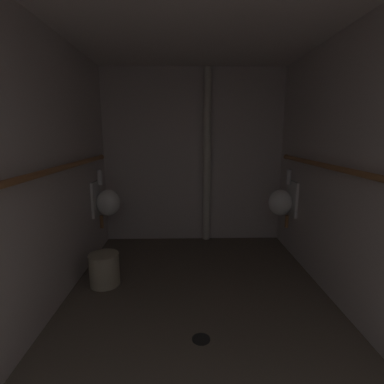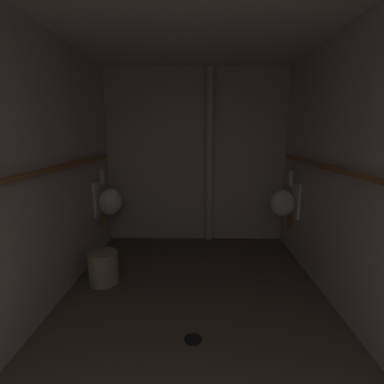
# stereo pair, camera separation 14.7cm
# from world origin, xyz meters

# --- Properties ---
(floor) EXTENTS (2.63, 4.17, 0.08)m
(floor) POSITION_xyz_m (0.00, 2.02, -0.04)
(floor) COLOR brown
(floor) RESTS_ON ground
(wall_left) EXTENTS (0.06, 4.17, 2.42)m
(wall_left) POSITION_xyz_m (-1.29, 2.02, 1.21)
(wall_left) COLOR beige
(wall_left) RESTS_ON ground
(wall_right) EXTENTS (0.06, 4.17, 2.42)m
(wall_right) POSITION_xyz_m (1.29, 2.02, 1.21)
(wall_right) COLOR beige
(wall_right) RESTS_ON ground
(wall_back) EXTENTS (2.63, 0.06, 2.42)m
(wall_back) POSITION_xyz_m (0.00, 4.08, 1.21)
(wall_back) COLOR beige
(wall_back) RESTS_ON ground
(urinal_left_mid) EXTENTS (0.32, 0.30, 0.76)m
(urinal_left_mid) POSITION_xyz_m (-1.11, 3.53, 0.69)
(urinal_left_mid) COLOR white
(urinal_right_mid) EXTENTS (0.32, 0.30, 0.76)m
(urinal_right_mid) POSITION_xyz_m (1.11, 3.48, 0.69)
(urinal_right_mid) COLOR white
(supply_pipe_left) EXTENTS (0.06, 3.44, 0.06)m
(supply_pipe_left) POSITION_xyz_m (-1.20, 2.04, 1.24)
(supply_pipe_left) COLOR #936038
(supply_pipe_right) EXTENTS (0.06, 3.44, 0.06)m
(supply_pipe_right) POSITION_xyz_m (1.20, 2.00, 1.24)
(supply_pipe_right) COLOR #936038
(standpipe_back_wall) EXTENTS (0.10, 0.10, 2.37)m
(standpipe_back_wall) POSITION_xyz_m (0.19, 3.97, 1.21)
(standpipe_back_wall) COLOR beige
(standpipe_back_wall) RESTS_ON ground
(floor_drain) EXTENTS (0.14, 0.14, 0.01)m
(floor_drain) POSITION_xyz_m (0.00, 1.87, 0.00)
(floor_drain) COLOR black
(floor_drain) RESTS_ON ground
(waste_bin) EXTENTS (0.30, 0.30, 0.33)m
(waste_bin) POSITION_xyz_m (-0.95, 2.71, 0.17)
(waste_bin) COLOR #9E937A
(waste_bin) RESTS_ON ground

